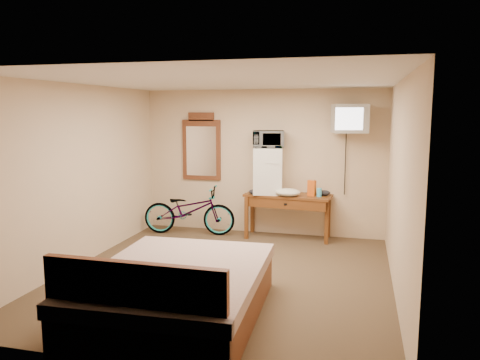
{
  "coord_description": "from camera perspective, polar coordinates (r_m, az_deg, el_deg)",
  "views": [
    {
      "loc": [
        1.66,
        -5.63,
        2.13
      ],
      "look_at": [
        0.07,
        0.49,
        1.2
      ],
      "focal_mm": 35.0,
      "sensor_mm": 36.0,
      "label": 1
    }
  ],
  "objects": [
    {
      "name": "room",
      "position": [
        5.93,
        -1.85,
        -0.14
      ],
      "size": [
        4.6,
        4.64,
        2.5
      ],
      "color": "#412E20",
      "rests_on": "ground"
    },
    {
      "name": "desk",
      "position": [
        7.86,
        5.82,
        -2.61
      ],
      "size": [
        1.48,
        0.69,
        0.75
      ],
      "color": "brown",
      "rests_on": "floor"
    },
    {
      "name": "mini_fridge",
      "position": [
        7.87,
        3.44,
        1.14
      ],
      "size": [
        0.54,
        0.52,
        0.78
      ],
      "color": "white",
      "rests_on": "desk"
    },
    {
      "name": "microwave",
      "position": [
        7.82,
        3.47,
        4.99
      ],
      "size": [
        0.57,
        0.44,
        0.28
      ],
      "primitive_type": "imported",
      "rotation": [
        0.0,
        0.0,
        0.21
      ],
      "color": "white",
      "rests_on": "mini_fridge"
    },
    {
      "name": "snack_bag",
      "position": [
        7.76,
        8.74,
        -0.98
      ],
      "size": [
        0.15,
        0.11,
        0.26
      ],
      "primitive_type": "cube",
      "rotation": [
        0.0,
        0.0,
        -0.32
      ],
      "color": "#D85613",
      "rests_on": "desk"
    },
    {
      "name": "blue_cup",
      "position": [
        7.71,
        9.64,
        -1.5
      ],
      "size": [
        0.08,
        0.08,
        0.14
      ],
      "primitive_type": "cylinder",
      "color": "#45B9EB",
      "rests_on": "desk"
    },
    {
      "name": "cloth_cream",
      "position": [
        7.69,
        5.86,
        -1.51
      ],
      "size": [
        0.41,
        0.32,
        0.13
      ],
      "primitive_type": "ellipsoid",
      "color": "white",
      "rests_on": "desk"
    },
    {
      "name": "cloth_dark_a",
      "position": [
        7.82,
        1.94,
        -1.44
      ],
      "size": [
        0.24,
        0.18,
        0.09
      ],
      "primitive_type": "ellipsoid",
      "color": "black",
      "rests_on": "desk"
    },
    {
      "name": "cloth_dark_b",
      "position": [
        7.83,
        10.24,
        -1.56
      ],
      "size": [
        0.2,
        0.16,
        0.09
      ],
      "primitive_type": "ellipsoid",
      "color": "black",
      "rests_on": "desk"
    },
    {
      "name": "crt_television",
      "position": [
        7.65,
        13.21,
        7.3
      ],
      "size": [
        0.61,
        0.65,
        0.45
      ],
      "color": "black",
      "rests_on": "room"
    },
    {
      "name": "wall_mirror",
      "position": [
        8.39,
        -4.71,
        3.98
      ],
      "size": [
        0.71,
        0.04,
        1.2
      ],
      "color": "brown",
      "rests_on": "room"
    },
    {
      "name": "bicycle",
      "position": [
        8.19,
        -6.22,
        -3.69
      ],
      "size": [
        1.66,
        0.74,
        0.84
      ],
      "primitive_type": "imported",
      "rotation": [
        0.0,
        0.0,
        1.69
      ],
      "color": "black",
      "rests_on": "floor"
    },
    {
      "name": "bed",
      "position": [
        4.98,
        -7.89,
        -13.39
      ],
      "size": [
        1.77,
        2.3,
        0.9
      ],
      "color": "brown",
      "rests_on": "floor"
    }
  ]
}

